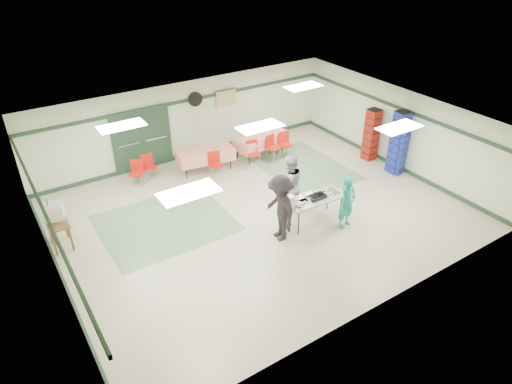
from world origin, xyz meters
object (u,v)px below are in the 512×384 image
volunteer_dark (280,208)px  dining_table_b (205,154)px  serving_table (315,200)px  chair_a (272,145)px  chair_c (285,141)px  volunteer_teal (347,202)px  crate_stack_blue_a (398,143)px  office_printer (53,212)px  chair_loose_a (148,164)px  crate_stack_blue_b (400,147)px  volunteer_grey (289,184)px  crate_stack_red (371,135)px  broom (51,219)px  printer_table (58,226)px  chair_loose_b (137,170)px  chair_b (253,151)px  chair_d (215,162)px  dining_table_a (260,139)px

volunteer_dark → dining_table_b: volunteer_dark is taller
serving_table → chair_a: bearing=72.5°
chair_c → volunteer_teal: bearing=-94.6°
serving_table → volunteer_teal: size_ratio=1.12×
crate_stack_blue_a → office_printer: bearing=168.7°
chair_loose_a → dining_table_b: bearing=-17.3°
dining_table_b → crate_stack_blue_b: (5.21, -3.68, 0.38)m
volunteer_grey → volunteer_dark: (-0.99, -0.94, 0.05)m
crate_stack_red → broom: bearing=174.7°
serving_table → broom: (-6.25, 2.95, -0.01)m
crate_stack_blue_a → printer_table: 10.47m
chair_loose_b → crate_stack_blue_b: size_ratio=0.45×
volunteer_teal → chair_loose_a: (-3.50, 5.50, -0.25)m
crate_stack_red → chair_loose_b: bearing=160.4°
serving_table → volunteer_dark: 1.27m
volunteer_dark → chair_loose_a: size_ratio=2.20×
volunteer_grey → chair_b: size_ratio=1.99×
serving_table → crate_stack_red: (4.13, 1.99, 0.21)m
volunteer_teal → crate_stack_blue_a: 3.83m
chair_c → crate_stack_red: size_ratio=0.48×
serving_table → chair_d: 3.96m
crate_stack_red → office_printer: size_ratio=3.64×
chair_loose_b → crate_stack_blue_a: 8.43m
volunteer_teal → crate_stack_red: 4.40m
serving_table → volunteer_dark: bearing=-175.0°
volunteer_grey → chair_c: volunteer_grey is taller
chair_loose_a → printer_table: chair_loose_a is taller
chair_d → office_printer: office_printer is taller
chair_a → volunteer_grey: bearing=-128.9°
chair_loose_a → serving_table: bearing=-61.7°
chair_loose_a → volunteer_dark: bearing=-74.1°
volunteer_teal → volunteer_dark: (-1.84, 0.53, 0.16)m
serving_table → volunteer_grey: (-0.26, 0.83, 0.17)m
volunteer_dark → chair_a: volunteer_dark is taller
chair_c → broom: (-8.03, -0.87, 0.15)m
volunteer_dark → crate_stack_red: size_ratio=1.01×
dining_table_a → crate_stack_blue_b: crate_stack_blue_b is taller
crate_stack_blue_a → volunteer_dark: bearing=-170.2°
volunteer_grey → dining_table_a: 3.82m
volunteer_grey → dining_table_b: size_ratio=0.90×
chair_loose_a → office_printer: bearing=-151.3°
printer_table → office_printer: (-0.00, 0.22, 0.32)m
volunteer_teal → dining_table_a: volunteer_teal is taller
chair_b → chair_loose_b: 3.88m
crate_stack_blue_a → crate_stack_blue_b: size_ratio=1.13×
serving_table → dining_table_a: 4.53m
chair_loose_b → broom: 3.36m
chair_b → chair_c: (1.35, 0.00, -0.00)m
dining_table_b → chair_b: chair_b is taller
dining_table_a → office_printer: (-7.29, -1.50, 0.38)m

